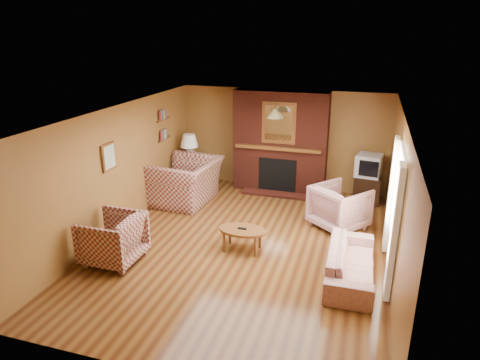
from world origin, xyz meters
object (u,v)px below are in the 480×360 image
(floral_sofa, at_px, (351,262))
(crt_tv, at_px, (369,165))
(coffee_table, at_px, (242,232))
(side_table, at_px, (191,176))
(tv_stand, at_px, (366,189))
(plaid_armchair, at_px, (113,239))
(floral_armchair, at_px, (339,207))
(table_lamp, at_px, (189,147))
(fireplace, at_px, (280,143))
(plaid_loveseat, at_px, (186,181))

(floral_sofa, xyz_separation_m, crt_tv, (0.15, 3.33, 0.61))
(coffee_table, distance_m, side_table, 3.37)
(coffee_table, distance_m, tv_stand, 3.61)
(tv_stand, bearing_deg, crt_tv, -89.96)
(plaid_armchair, xyz_separation_m, side_table, (-0.15, 3.63, -0.09))
(plaid_armchair, xyz_separation_m, floral_sofa, (3.85, 0.65, -0.15))
(plaid_armchair, xyz_separation_m, floral_armchair, (3.52, 2.45, 0.01))
(table_lamp, bearing_deg, fireplace, 14.29)
(fireplace, xyz_separation_m, coffee_table, (0.01, -3.17, -0.83))
(coffee_table, bearing_deg, plaid_loveseat, 135.72)
(plaid_loveseat, height_order, floral_armchair, plaid_loveseat)
(plaid_armchair, height_order, table_lamp, table_lamp)
(plaid_loveseat, xyz_separation_m, crt_tv, (3.90, 1.16, 0.39))
(plaid_armchair, xyz_separation_m, table_lamp, (-0.15, 3.63, 0.63))
(table_lamp, height_order, tv_stand, table_lamp)
(floral_sofa, bearing_deg, crt_tv, -3.54)
(plaid_armchair, bearing_deg, coffee_table, 117.83)
(plaid_armchair, relative_size, floral_armchair, 0.97)
(floral_armchair, bearing_deg, plaid_armchair, 74.19)
(plaid_loveseat, bearing_deg, tv_stand, 110.30)
(plaid_armchair, bearing_deg, fireplace, 155.81)
(side_table, bearing_deg, table_lamp, 0.00)
(plaid_loveseat, xyz_separation_m, plaid_armchair, (-0.10, -2.81, -0.07))
(plaid_armchair, bearing_deg, crt_tv, 135.71)
(plaid_armchair, distance_m, table_lamp, 3.68)
(side_table, bearing_deg, fireplace, 14.29)
(plaid_armchair, relative_size, crt_tv, 1.51)
(fireplace, xyz_separation_m, tv_stand, (2.05, -0.18, -0.87))
(table_lamp, xyz_separation_m, crt_tv, (4.15, 0.34, -0.18))
(coffee_table, relative_size, tv_stand, 1.35)
(coffee_table, bearing_deg, floral_sofa, -10.54)
(fireplace, distance_m, plaid_loveseat, 2.39)
(tv_stand, bearing_deg, coffee_table, -124.31)
(side_table, height_order, tv_stand, side_table)
(plaid_armchair, xyz_separation_m, tv_stand, (4.00, 3.98, -0.10))
(coffee_table, bearing_deg, tv_stand, 55.65)
(fireplace, height_order, crt_tv, fireplace)
(plaid_loveseat, distance_m, floral_sofa, 4.34)
(table_lamp, bearing_deg, crt_tv, 4.74)
(plaid_loveseat, distance_m, table_lamp, 1.02)
(fireplace, distance_m, plaid_armchair, 4.66)
(side_table, xyz_separation_m, table_lamp, (0.00, 0.00, 0.72))
(floral_armchair, bearing_deg, tv_stand, -68.08)
(coffee_table, bearing_deg, fireplace, 90.23)
(plaid_loveseat, bearing_deg, plaid_armchair, 1.64)
(plaid_loveseat, relative_size, floral_sofa, 0.83)
(plaid_loveseat, xyz_separation_m, floral_armchair, (3.42, -0.37, -0.05))
(plaid_loveseat, relative_size, floral_armchair, 1.58)
(plaid_armchair, bearing_deg, tv_stand, 135.75)
(floral_armchair, distance_m, tv_stand, 1.61)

